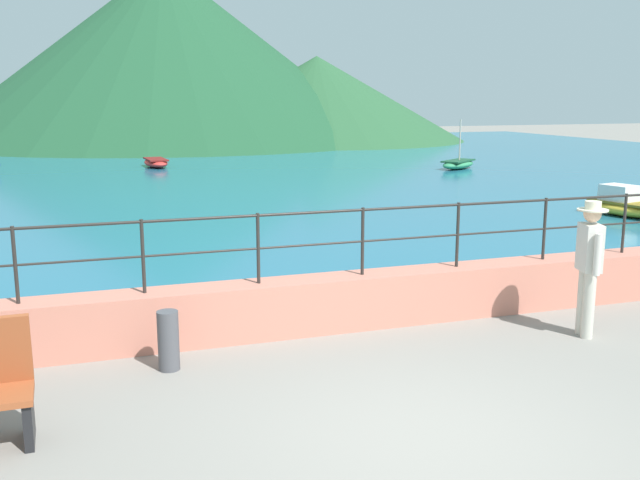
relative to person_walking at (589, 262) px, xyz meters
name	(u,v)px	position (x,y,z in m)	size (l,w,h in m)	color
ground_plane	(422,436)	(-3.25, -1.86, -0.98)	(120.00, 120.00, 0.00)	gray
promenade_wall	(312,305)	(-3.25, 1.34, -0.63)	(20.00, 0.56, 0.70)	tan
railing	(312,233)	(-3.25, 1.34, 0.33)	(18.44, 0.04, 0.90)	#282623
lake_water	(145,168)	(-3.25, 23.98, -0.95)	(64.00, 44.32, 0.06)	#236B89
hill_main	(166,53)	(0.28, 43.55, 4.87)	(30.83, 30.83, 11.69)	#1E4C2D
hill_secondary	(317,99)	(9.73, 39.81, 1.84)	(20.04, 20.04, 5.63)	#285633
person_walking	(589,262)	(0.00, 0.00, 0.00)	(0.38, 0.55, 1.75)	beige
bollard	(168,341)	(-5.21, 0.53, -0.64)	(0.24, 0.24, 0.68)	#4C4C51
boat_1	(625,205)	(6.99, 7.24, -0.65)	(1.37, 2.44, 0.76)	gold
boat_2	(458,164)	(8.97, 19.15, -0.72)	(2.38, 2.11, 2.02)	#338C59
boat_3	(156,162)	(-2.80, 23.91, -0.72)	(1.06, 2.36, 0.36)	red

